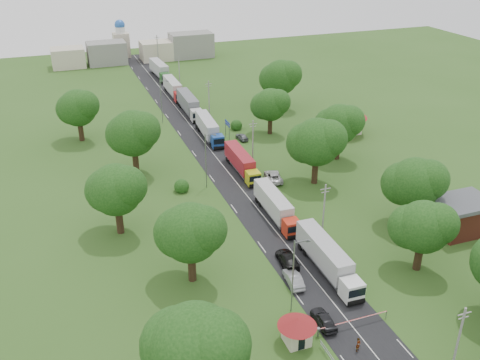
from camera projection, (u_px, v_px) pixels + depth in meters
name	position (u px, v px, depth m)	size (l,w,h in m)	color
ground	(269.00, 223.00, 82.85)	(260.00, 260.00, 0.00)	#2F531B
road	(227.00, 171.00, 99.70)	(8.00, 200.00, 0.04)	black
boom_barrier	(343.00, 324.00, 60.98)	(9.22, 0.35, 1.18)	slate
guard_booth	(297.00, 327.00, 58.62)	(4.40, 4.40, 3.45)	beige
info_sign	(227.00, 126.00, 112.61)	(0.12, 3.10, 4.10)	slate
pole_0	(458.00, 342.00, 52.99)	(1.60, 0.24, 9.00)	gray
pole_1	(324.00, 211.00, 76.57)	(1.60, 0.24, 9.00)	gray
pole_2	(253.00, 142.00, 100.16)	(1.60, 0.24, 9.00)	gray
pole_3	(209.00, 99.00, 123.75)	(1.60, 0.24, 9.00)	gray
pole_4	(179.00, 70.00, 147.34)	(1.60, 0.24, 9.00)	gray
pole_5	(158.00, 49.00, 170.93)	(1.60, 0.24, 9.00)	gray
lamp_0	(294.00, 273.00, 61.90)	(2.03, 0.22, 10.00)	slate
lamp_1	(207.00, 158.00, 91.39)	(2.03, 0.22, 10.00)	slate
lamp_2	(162.00, 99.00, 120.87)	(2.03, 0.22, 10.00)	slate
tree_2	(423.00, 226.00, 69.19)	(8.00, 8.00, 10.10)	#382616
tree_3	(415.00, 182.00, 79.20)	(8.80, 8.80, 11.07)	#382616
tree_4	(316.00, 142.00, 91.94)	(9.60, 9.60, 12.05)	#382616
tree_5	(339.00, 124.00, 101.72)	(8.80, 8.80, 11.07)	#382616
tree_6	(270.00, 104.00, 114.15)	(8.00, 8.00, 10.10)	#382616
tree_7	(280.00, 77.00, 129.03)	(9.60, 9.60, 12.05)	#382616
tree_9	(194.00, 346.00, 48.09)	(9.60, 9.60, 12.05)	#382616
tree_10	(190.00, 232.00, 66.74)	(8.80, 8.80, 11.07)	#382616
tree_11	(116.00, 189.00, 77.22)	(8.80, 8.80, 11.07)	#382616
tree_12	(133.00, 133.00, 95.65)	(9.60, 9.60, 12.05)	#382616
tree_13	(78.00, 108.00, 110.31)	(8.80, 8.80, 11.07)	#382616
house_brick	(461.00, 215.00, 79.57)	(8.60, 6.60, 5.20)	maroon
house_cream	(343.00, 117.00, 115.75)	(10.08, 10.08, 5.80)	beige
distant_town	(140.00, 50.00, 174.19)	(52.00, 8.00, 8.00)	gray
church	(121.00, 41.00, 178.64)	(5.00, 5.00, 12.30)	beige
truck_0	(327.00, 258.00, 70.54)	(2.70, 14.82, 4.11)	white
truck_1	(275.00, 206.00, 83.49)	(2.62, 13.85, 3.84)	red
truck_2	(241.00, 162.00, 98.48)	(2.54, 13.76, 3.81)	#BBC116
truck_3	(208.00, 128.00, 113.88)	(3.23, 14.66, 4.05)	navy
truck_4	(189.00, 104.00, 128.18)	(2.92, 15.54, 4.30)	silver
truck_5	(173.00, 88.00, 140.79)	(2.51, 14.53, 4.03)	#B21B1D
truck_6	(160.00, 70.00, 156.90)	(3.33, 15.58, 4.31)	#215821
car_lane_front	(324.00, 319.00, 61.79)	(1.80, 4.47, 1.52)	black
car_lane_mid	(293.00, 279.00, 68.70)	(1.62, 4.65, 1.53)	gray
car_lane_rear	(288.00, 259.00, 72.61)	(2.25, 5.53, 1.60)	black
car_verge_near	(273.00, 177.00, 95.75)	(2.63, 5.71, 1.59)	silver
car_verge_far	(242.00, 137.00, 113.41)	(1.59, 3.95, 1.34)	slate
pedestrian_near	(358.00, 345.00, 58.01)	(0.62, 0.41, 1.71)	gray
pedestrian_booth	(305.00, 339.00, 58.73)	(0.89, 0.69, 1.82)	gray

